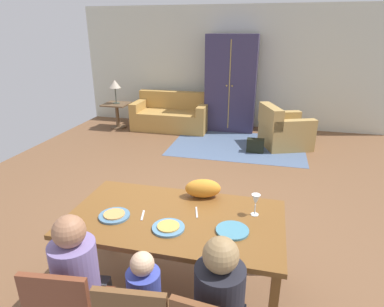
% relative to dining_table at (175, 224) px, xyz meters
% --- Properties ---
extents(ground_plane, '(7.16, 6.74, 0.02)m').
position_rel_dining_table_xyz_m(ground_plane, '(-0.25, 2.11, -0.70)').
color(ground_plane, brown).
extents(back_wall, '(7.16, 0.10, 2.70)m').
position_rel_dining_table_xyz_m(back_wall, '(-0.25, 5.53, 0.66)').
color(back_wall, beige).
rests_on(back_wall, ground_plane).
extents(dining_table, '(1.74, 0.96, 0.76)m').
position_rel_dining_table_xyz_m(dining_table, '(0.00, 0.00, 0.00)').
color(dining_table, brown).
rests_on(dining_table, ground_plane).
extents(plate_near_man, '(0.25, 0.25, 0.02)m').
position_rel_dining_table_xyz_m(plate_near_man, '(-0.48, -0.12, 0.08)').
color(plate_near_man, teal).
rests_on(plate_near_man, dining_table).
extents(pizza_near_man, '(0.17, 0.17, 0.01)m').
position_rel_dining_table_xyz_m(pizza_near_man, '(-0.48, -0.12, 0.10)').
color(pizza_near_man, '#DB9750').
rests_on(pizza_near_man, plate_near_man).
extents(plate_near_child, '(0.25, 0.25, 0.02)m').
position_rel_dining_table_xyz_m(plate_near_child, '(-0.00, -0.18, 0.08)').
color(plate_near_child, '#5385AA').
rests_on(plate_near_child, dining_table).
extents(pizza_near_child, '(0.17, 0.17, 0.01)m').
position_rel_dining_table_xyz_m(pizza_near_child, '(-0.00, -0.18, 0.10)').
color(pizza_near_child, gold).
rests_on(pizza_near_child, plate_near_child).
extents(plate_near_woman, '(0.25, 0.25, 0.02)m').
position_rel_dining_table_xyz_m(plate_near_woman, '(0.48, -0.10, 0.08)').
color(plate_near_woman, teal).
rests_on(plate_near_woman, dining_table).
extents(wine_glass, '(0.07, 0.07, 0.19)m').
position_rel_dining_table_xyz_m(wine_glass, '(0.63, 0.18, 0.20)').
color(wine_glass, silver).
rests_on(wine_glass, dining_table).
extents(fork, '(0.05, 0.15, 0.01)m').
position_rel_dining_table_xyz_m(fork, '(-0.26, -0.05, 0.07)').
color(fork, silver).
rests_on(fork, dining_table).
extents(knife, '(0.06, 0.17, 0.01)m').
position_rel_dining_table_xyz_m(knife, '(0.16, 0.10, 0.07)').
color(knife, silver).
rests_on(knife, dining_table).
extents(person_man, '(0.31, 0.41, 1.11)m').
position_rel_dining_table_xyz_m(person_man, '(-0.48, -0.66, -0.18)').
color(person_man, '#3D4045').
rests_on(person_man, ground_plane).
extents(cat, '(0.35, 0.23, 0.17)m').
position_rel_dining_table_xyz_m(cat, '(0.15, 0.38, 0.16)').
color(cat, orange).
rests_on(cat, dining_table).
extents(area_rug, '(2.60, 1.80, 0.01)m').
position_rel_dining_table_xyz_m(area_rug, '(0.10, 4.03, -0.68)').
color(area_rug, slate).
rests_on(area_rug, ground_plane).
extents(couch, '(1.72, 0.86, 0.82)m').
position_rel_dining_table_xyz_m(couch, '(-1.54, 4.88, -0.39)').
color(couch, '#B38742').
rests_on(couch, ground_plane).
extents(armchair, '(1.11, 1.10, 0.82)m').
position_rel_dining_table_xyz_m(armchair, '(0.96, 4.21, -0.37)').
color(armchair, tan).
rests_on(armchair, ground_plane).
extents(armoire, '(1.10, 0.59, 2.10)m').
position_rel_dining_table_xyz_m(armoire, '(-0.22, 5.14, 0.36)').
color(armoire, '#352F4F').
rests_on(armoire, ground_plane).
extents(side_table, '(0.56, 0.56, 0.58)m').
position_rel_dining_table_xyz_m(side_table, '(-2.79, 4.63, -0.31)').
color(side_table, brown).
rests_on(side_table, ground_plane).
extents(table_lamp, '(0.26, 0.26, 0.54)m').
position_rel_dining_table_xyz_m(table_lamp, '(-2.79, 4.63, 0.32)').
color(table_lamp, '#43493D').
rests_on(table_lamp, side_table).
extents(handbag, '(0.32, 0.16, 0.26)m').
position_rel_dining_table_xyz_m(handbag, '(0.46, 3.73, -0.56)').
color(handbag, black).
rests_on(handbag, ground_plane).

